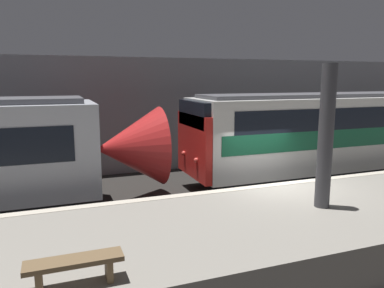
% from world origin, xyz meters
% --- Properties ---
extents(ground_plane, '(120.00, 120.00, 0.00)m').
position_xyz_m(ground_plane, '(0.00, 0.00, 0.00)').
color(ground_plane, '#282623').
extents(platform, '(40.00, 4.47, 1.01)m').
position_xyz_m(platform, '(0.00, -2.24, 0.50)').
color(platform, gray).
rests_on(platform, ground).
extents(station_rear_barrier, '(50.00, 0.15, 5.14)m').
position_xyz_m(station_rear_barrier, '(0.00, 6.85, 2.57)').
color(station_rear_barrier, gray).
rests_on(station_rear_barrier, ground).
extents(support_pillar_near, '(0.37, 0.37, 3.57)m').
position_xyz_m(support_pillar_near, '(-0.16, -2.25, 2.79)').
color(support_pillar_near, '#47474C').
rests_on(support_pillar_near, platform).
extents(train_boxy, '(15.43, 2.91, 3.62)m').
position_xyz_m(train_boxy, '(5.80, 2.75, 1.86)').
color(train_boxy, black).
rests_on(train_boxy, ground).
extents(platform_bench, '(1.50, 0.40, 0.45)m').
position_xyz_m(platform_bench, '(-6.27, -3.90, 1.34)').
color(platform_bench, brown).
rests_on(platform_bench, platform).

